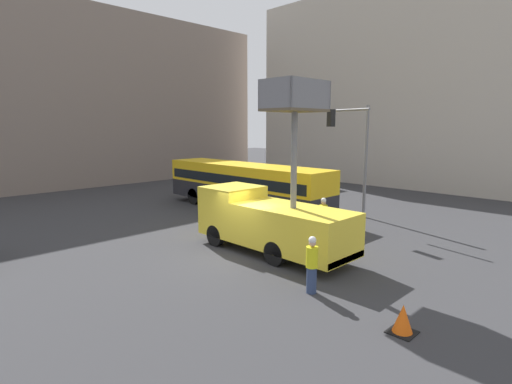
# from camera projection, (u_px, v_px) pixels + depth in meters

# --- Properties ---
(ground_plane) EXTENTS (120.00, 120.00, 0.00)m
(ground_plane) POSITION_uv_depth(u_px,v_px,m) (237.00, 255.00, 16.42)
(ground_plane) COLOR #333335
(building_backdrop_far) EXTENTS (44.00, 10.00, 15.45)m
(building_backdrop_far) POSITION_uv_depth(u_px,v_px,m) (23.00, 97.00, 34.42)
(building_backdrop_far) COLOR gray
(building_backdrop_far) RESTS_ON ground_plane
(building_backdrop_side) EXTENTS (10.00, 28.00, 17.38)m
(building_backdrop_side) POSITION_uv_depth(u_px,v_px,m) (412.00, 89.00, 37.15)
(building_backdrop_side) COLOR #BCB2A3
(building_backdrop_side) RESTS_ON ground_plane
(utility_truck) EXTENTS (2.35, 7.13, 6.93)m
(utility_truck) POSITION_uv_depth(u_px,v_px,m) (270.00, 218.00, 16.55)
(utility_truck) COLOR yellow
(utility_truck) RESTS_ON ground_plane
(city_bus) EXTENTS (2.61, 12.31, 2.91)m
(city_bus) POSITION_uv_depth(u_px,v_px,m) (245.00, 183.00, 25.04)
(city_bus) COLOR #232328
(city_bus) RESTS_ON ground_plane
(traffic_light_pole) EXTENTS (2.96, 2.71, 6.42)m
(traffic_light_pole) POSITION_uv_depth(u_px,v_px,m) (354.00, 144.00, 22.15)
(traffic_light_pole) COLOR slate
(traffic_light_pole) RESTS_ON ground_plane
(road_worker_near_truck) EXTENTS (0.38, 0.38, 1.85)m
(road_worker_near_truck) POSITION_uv_depth(u_px,v_px,m) (312.00, 265.00, 12.54)
(road_worker_near_truck) COLOR navy
(road_worker_near_truck) RESTS_ON ground_plane
(road_worker_directing) EXTENTS (0.38, 0.38, 1.91)m
(road_worker_directing) POSITION_uv_depth(u_px,v_px,m) (323.00, 217.00, 18.94)
(road_worker_directing) COLOR navy
(road_worker_directing) RESTS_ON ground_plane
(traffic_cone_near_truck) EXTENTS (0.67, 0.67, 0.76)m
(traffic_cone_near_truck) POSITION_uv_depth(u_px,v_px,m) (403.00, 320.00, 10.17)
(traffic_cone_near_truck) COLOR black
(traffic_cone_near_truck) RESTS_ON ground_plane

